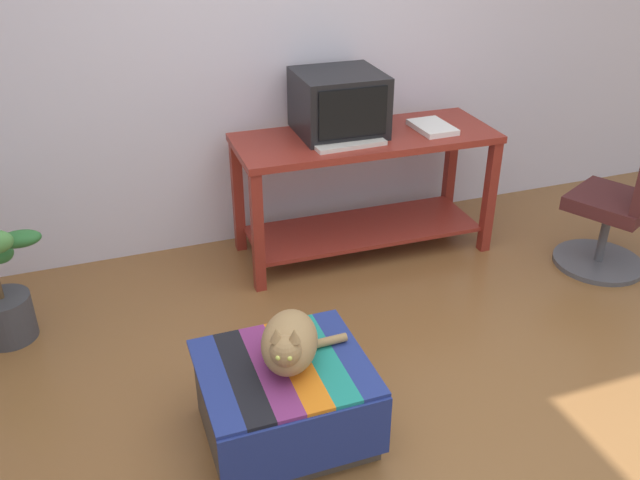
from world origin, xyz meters
TOP-DOWN VIEW (x-y plane):
  - ground_plane at (0.00, 0.00)m, footprint 14.00×14.00m
  - back_wall at (0.00, 2.05)m, footprint 8.00×0.10m
  - desk at (0.47, 1.60)m, footprint 1.52×0.60m
  - tv_monitor at (0.34, 1.69)m, footprint 0.48×0.47m
  - keyboard at (0.31, 1.47)m, footprint 0.41×0.17m
  - book at (0.87, 1.55)m, footprint 0.20×0.29m
  - ottoman_with_blanket at (-0.45, 0.25)m, footprint 0.67×0.60m
  - cat at (-0.42, 0.25)m, footprint 0.43×0.40m
  - office_chair at (1.75, 0.90)m, footprint 0.56×0.56m
  - pen at (0.83, 1.58)m, footprint 0.08×0.12m

SIDE VIEW (x-z plane):
  - ground_plane at x=0.00m, z-range 0.00..0.00m
  - ottoman_with_blanket at x=-0.45m, z-range 0.00..0.36m
  - office_chair at x=1.75m, z-range -0.06..0.83m
  - cat at x=-0.42m, z-range 0.34..0.60m
  - desk at x=0.47m, z-range 0.14..0.88m
  - pen at x=0.83m, z-range 0.75..0.76m
  - keyboard at x=0.31m, z-range 0.75..0.77m
  - book at x=0.87m, z-range 0.75..0.78m
  - tv_monitor at x=0.34m, z-range 0.74..1.09m
  - back_wall at x=0.00m, z-range 0.00..2.60m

